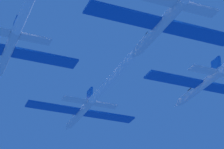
% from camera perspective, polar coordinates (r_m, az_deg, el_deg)
% --- Properties ---
extents(jet_lead, '(20.54, 49.10, 3.40)m').
position_cam_1_polar(jet_lead, '(77.27, -1.12, -1.66)').
color(jet_lead, silver).
extents(jet_left_wing, '(20.54, 52.81, 3.40)m').
position_cam_1_polar(jet_left_wing, '(58.23, -10.17, 8.66)').
color(jet_left_wing, silver).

